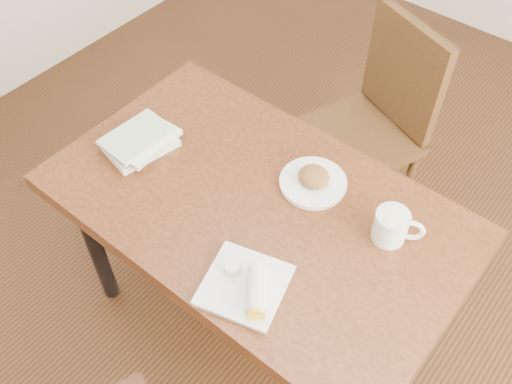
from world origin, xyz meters
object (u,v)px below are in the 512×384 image
Objects in this scene: coffee_mug at (392,226)px; plate_scone at (313,180)px; book_stack at (141,142)px; chair_far at (375,117)px; plate_burrito at (248,287)px; table at (256,219)px.

plate_scone is at bearing 175.58° from coffee_mug.
plate_scone is 0.30m from coffee_mug.
coffee_mug reaches higher than book_stack.
chair_far is 0.97m from book_stack.
plate_scone is 0.79× the size of plate_burrito.
plate_burrito is (0.18, -0.26, 0.11)m from table.
chair_far reaches higher than book_stack.
plate_burrito is at bearing -79.41° from chair_far.
plate_scone is at bearing -80.09° from chair_far.
table is 6.05× the size of plate_scone.
book_stack is at bearing -117.49° from chair_far.
coffee_mug is 0.58× the size of book_stack.
plate_scone is at bearing 101.56° from plate_burrito.
book_stack is (-0.63, 0.20, 0.01)m from plate_burrito.
book_stack is at bearing -166.20° from coffee_mug.
plate_burrito is at bearing -17.54° from book_stack.
book_stack reaches higher than table.
chair_far is at bearing 122.26° from coffee_mug.
chair_far is 0.79m from coffee_mug.
plate_burrito is 0.66m from book_stack.
chair_far reaches higher than coffee_mug.
plate_scone is (0.09, 0.17, 0.10)m from table.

